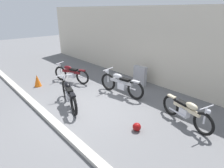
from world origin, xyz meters
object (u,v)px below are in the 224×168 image
object	(u,v)px
traffic_cone	(37,81)
motorcycle_maroon	(71,73)
motorcycle_silver	(121,84)
stone_marker	(140,76)
helmet	(137,127)
motorcycle_black	(69,94)
motorcycle_cream	(186,112)

from	to	relation	value
traffic_cone	motorcycle_maroon	xyz separation A→B (m)	(0.53, 1.44, 0.16)
motorcycle_maroon	motorcycle_silver	bearing A→B (deg)	174.84
stone_marker	motorcycle_maroon	distance (m)	3.28
helmet	traffic_cone	bearing A→B (deg)	-171.51
helmet	motorcycle_black	size ratio (longest dim) A/B	0.12
motorcycle_silver	traffic_cone	bearing A→B (deg)	26.99
motorcycle_maroon	helmet	bearing A→B (deg)	150.56
motorcycle_cream	motorcycle_black	bearing A→B (deg)	-135.42
stone_marker	motorcycle_cream	world-z (taller)	stone_marker
stone_marker	traffic_cone	size ratio (longest dim) A/B	1.65
stone_marker	motorcycle_black	xyz separation A→B (m)	(-0.37, -3.47, 0.02)
helmet	motorcycle_cream	xyz separation A→B (m)	(0.74, 1.39, 0.29)
helmet	motorcycle_black	distance (m)	2.78
motorcycle_cream	motorcycle_maroon	world-z (taller)	motorcycle_maroon
helmet	motorcycle_maroon	size ratio (longest dim) A/B	0.13
stone_marker	helmet	world-z (taller)	stone_marker
helmet	motorcycle_silver	distance (m)	2.61
traffic_cone	stone_marker	bearing A→B (deg)	50.13
motorcycle_silver	motorcycle_maroon	size ratio (longest dim) A/B	1.14
stone_marker	helmet	bearing A→B (deg)	-50.48
motorcycle_silver	motorcycle_cream	size ratio (longest dim) A/B	1.14
traffic_cone	motorcycle_black	size ratio (longest dim) A/B	0.26
motorcycle_black	motorcycle_silver	world-z (taller)	same
motorcycle_black	motorcycle_cream	xyz separation A→B (m)	(3.41, 2.06, -0.05)
motorcycle_black	motorcycle_maroon	xyz separation A→B (m)	(-2.11, 1.31, -0.04)
traffic_cone	motorcycle_maroon	bearing A→B (deg)	69.92
motorcycle_silver	motorcycle_cream	bearing A→B (deg)	171.08
traffic_cone	motorcycle_silver	size ratio (longest dim) A/B	0.25
motorcycle_silver	helmet	bearing A→B (deg)	138.28
motorcycle_maroon	stone_marker	bearing A→B (deg)	-160.70
motorcycle_cream	motorcycle_silver	bearing A→B (deg)	-167.25
motorcycle_cream	traffic_cone	bearing A→B (deg)	-146.63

